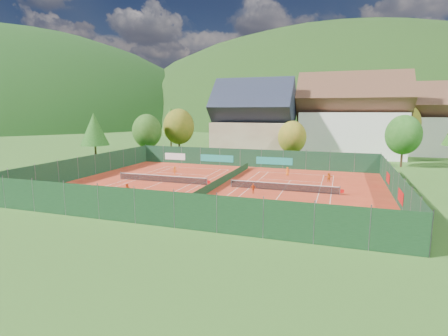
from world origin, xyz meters
TOP-DOWN VIEW (x-y plane):
  - ground at (0.00, 0.00)m, footprint 600.00×600.00m
  - clay_pad at (0.00, 0.00)m, footprint 40.00×32.00m
  - court_markings_left at (-8.00, 0.00)m, footprint 11.03×23.83m
  - court_markings_right at (8.00, 0.00)m, footprint 11.03×23.83m
  - tennis_net_left at (-7.85, 0.00)m, footprint 13.30×0.10m
  - tennis_net_right at (8.15, 0.00)m, footprint 13.30×0.10m
  - court_divider at (0.00, 0.00)m, footprint 0.03×28.80m
  - fence_north at (-0.46, 15.99)m, footprint 40.00×0.10m
  - fence_south at (0.00, -16.00)m, footprint 40.00×0.04m
  - fence_west at (-20.00, 0.00)m, footprint 0.04×32.00m
  - fence_east at (20.00, 0.05)m, footprint 0.09×32.00m
  - chalet at (-3.00, 30.00)m, footprint 16.20×12.00m
  - hotel_block_a at (16.00, 36.00)m, footprint 21.60×11.00m
  - hotel_block_b at (30.00, 44.00)m, footprint 17.28×10.00m
  - tree_west_front at (-22.00, 20.00)m, footprint 5.72×5.72m
  - tree_west_mid at (-18.00, 26.00)m, footprint 6.44×6.44m
  - tree_west_back at (-24.00, 34.00)m, footprint 5.60×5.60m
  - tree_center at (6.00, 22.00)m, footprint 5.01×5.01m
  - tree_east_front at (24.00, 24.00)m, footprint 5.72×5.72m
  - tree_west_side at (-28.00, 12.00)m, footprint 5.04×5.04m
  - tree_east_back at (26.00, 40.00)m, footprint 7.15×7.15m
  - mountain_backdrop at (28.54, 233.48)m, footprint 820.00×530.00m
  - ball_hopper at (12.20, -12.73)m, footprint 0.34×0.34m
  - loose_ball_0 at (-10.72, -4.89)m, footprint 0.07×0.07m
  - loose_ball_1 at (7.06, -8.18)m, footprint 0.07×0.07m
  - loose_ball_2 at (-0.31, 4.75)m, footprint 0.07×0.07m
  - player_left_near at (-9.54, -11.03)m, footprint 0.53×0.51m
  - player_left_mid at (-7.74, -8.32)m, footprint 0.75×0.60m
  - player_left_far at (-8.73, 5.22)m, footprint 0.90×0.64m
  - player_right_near at (4.99, -2.46)m, footprint 0.75×0.56m
  - player_right_far_a at (7.04, 10.16)m, footprint 0.67×0.51m
  - player_right_far_b at (12.94, 7.18)m, footprint 1.16×0.44m

SIDE VIEW (x-z plane):
  - mountain_backdrop at x=28.54m, z-range -160.64..81.36m
  - ground at x=0.00m, z-range -0.02..-0.02m
  - clay_pad at x=0.00m, z-range 0.00..0.01m
  - court_markings_left at x=-8.00m, z-range 0.01..0.01m
  - court_markings_right at x=8.00m, z-range 0.01..0.01m
  - loose_ball_0 at x=-10.72m, z-range 0.00..0.07m
  - loose_ball_1 at x=7.06m, z-range 0.00..0.07m
  - loose_ball_2 at x=-0.31m, z-range 0.00..0.07m
  - court_divider at x=0.00m, z-range 0.00..1.00m
  - tennis_net_left at x=-7.85m, z-range 0.00..1.02m
  - tennis_net_right at x=8.15m, z-range 0.00..1.02m
  - ball_hopper at x=12.20m, z-range 0.16..0.96m
  - player_right_near at x=4.99m, z-range 0.00..1.19m
  - player_left_near at x=-9.54m, z-range 0.00..1.21m
  - player_right_far_a at x=7.04m, z-range 0.00..1.21m
  - player_right_far_b at x=12.94m, z-range 0.00..1.23m
  - player_left_far at x=-8.73m, z-range 0.00..1.26m
  - player_left_mid at x=-7.74m, z-range 0.00..1.49m
  - fence_north at x=-0.46m, z-range -0.03..2.97m
  - fence_east at x=20.00m, z-range -0.02..2.98m
  - fence_south at x=0.00m, z-range 0.00..3.00m
  - fence_west at x=-20.00m, z-range 0.00..3.00m
  - tree_center at x=6.00m, z-range 0.92..8.52m
  - tree_west_front at x=-22.00m, z-range 1.05..9.74m
  - tree_east_front at x=24.00m, z-range 1.05..9.74m
  - tree_west_side at x=-28.00m, z-range 1.56..10.56m
  - tree_west_mid at x=-18.00m, z-range 1.18..10.96m
  - hotel_block_b at x=30.00m, z-range -1.13..14.37m
  - chalet at x=-3.00m, z-range -1.38..14.62m
  - tree_west_back at x=-24.00m, z-range 1.74..11.74m
  - tree_east_back at x=26.00m, z-range 1.31..12.18m
  - hotel_block_a at x=16.00m, z-range -1.24..16.01m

